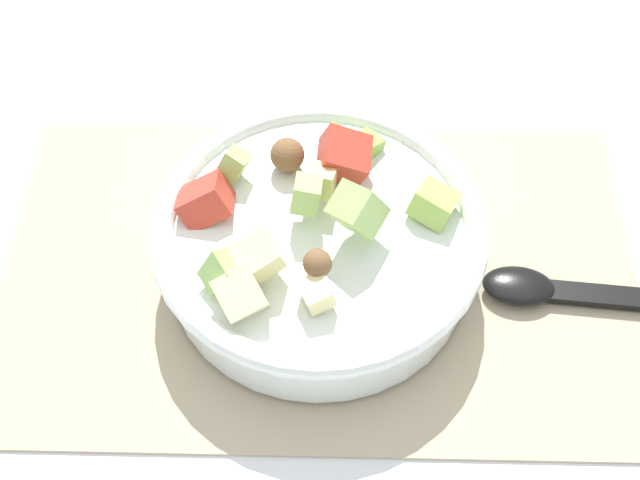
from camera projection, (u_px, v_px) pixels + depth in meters
ground_plane at (319, 272)px, 0.70m from camera, size 2.40×2.40×0.00m
placemat at (319, 270)px, 0.70m from camera, size 0.51×0.31×0.01m
salad_bowl at (319, 245)px, 0.66m from camera, size 0.26×0.26×0.11m
serving_spoon at (564, 291)px, 0.68m from camera, size 0.19×0.04×0.01m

